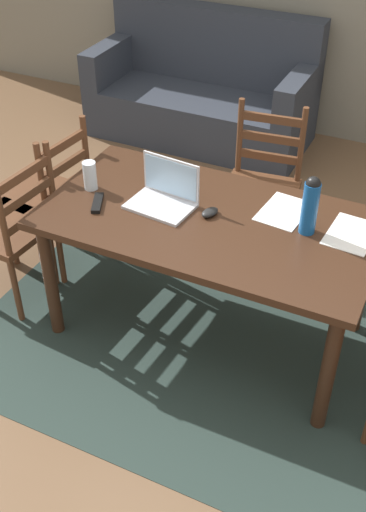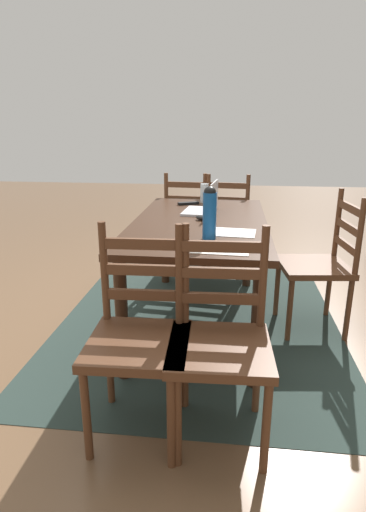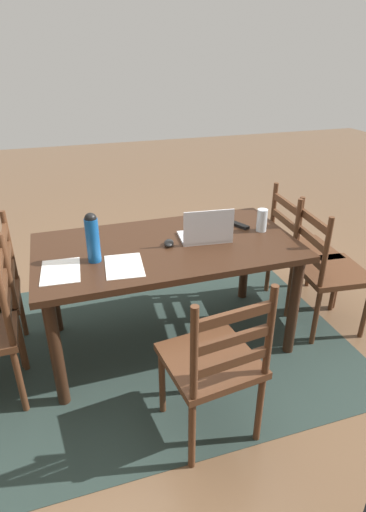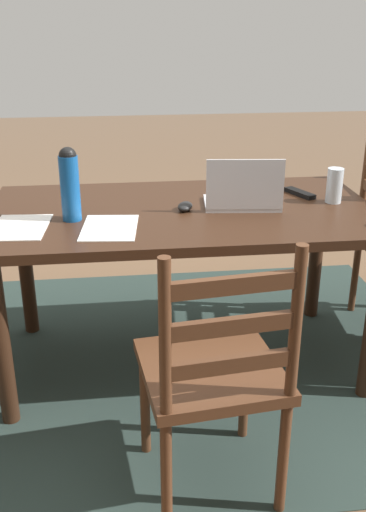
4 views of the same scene
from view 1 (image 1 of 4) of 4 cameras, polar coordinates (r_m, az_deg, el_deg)
name	(u,v)px [view 1 (image 1 of 4)]	position (r m, az deg, el deg)	size (l,w,h in m)	color
ground_plane	(206,328)	(3.53, 2.12, -6.59)	(14.00, 14.00, 0.00)	brown
area_rug	(206,328)	(3.53, 2.12, -6.55)	(2.40, 1.96, 0.01)	#283833
dining_table	(209,233)	(3.11, 2.39, 2.13)	(1.64, 0.89, 0.75)	#382114
chair_far_head	(261,189)	(3.86, 7.12, 6.11)	(0.49, 0.49, 0.95)	#56331E
chair_left_far	(49,198)	(3.83, -12.10, 5.22)	(0.48, 0.48, 0.95)	#56331E
chair_left_near	(12,228)	(3.61, -15.31, 2.44)	(0.47, 0.47, 0.95)	#56331E
couch	(204,94)	(5.38, 1.90, 14.52)	(1.80, 0.80, 1.00)	#2D333D
laptop	(165,193)	(3.13, -1.65, 5.72)	(0.34, 0.25, 0.23)	silver
water_bottle	(310,204)	(2.93, 11.51, 4.65)	(0.08, 0.08, 0.30)	#145199
drinking_glass	(90,176)	(3.28, -8.47, 7.26)	(0.07, 0.07, 0.15)	silver
computer_mouse	(210,212)	(3.07, 2.46, 3.99)	(0.06, 0.10, 0.03)	black
tv_remote	(97,203)	(3.18, -7.79, 4.81)	(0.04, 0.17, 0.02)	black
paper_stack_left	(284,211)	(3.14, 9.18, 4.04)	(0.21, 0.30, 0.00)	white
paper_stack_right	(351,234)	(3.04, 15.08, 1.97)	(0.21, 0.30, 0.00)	white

